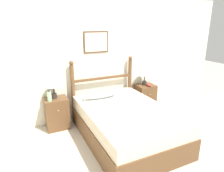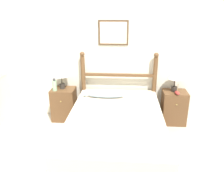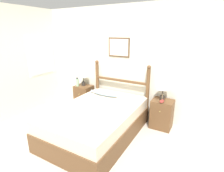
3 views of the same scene
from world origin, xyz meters
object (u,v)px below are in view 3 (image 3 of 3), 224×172
at_px(nightstand_right, 162,114).
at_px(model_boat, 162,101).
at_px(bed, 97,121).
at_px(table_lamp_right, 163,85).
at_px(table_lamp_left, 83,74).
at_px(fish_pillow, 104,94).
at_px(nightstand_left, 84,97).
at_px(bottle, 77,82).

xyz_separation_m(nightstand_right, model_boat, (0.00, -0.11, 0.34)).
relative_size(bed, table_lamp_right, 4.84).
bearing_deg(table_lamp_left, nightstand_right, -0.84).
xyz_separation_m(bed, model_boat, (1.04, 0.78, 0.36)).
height_order(table_lamp_left, model_boat, table_lamp_left).
bearing_deg(model_boat, fish_pillow, -172.91).
height_order(bed, model_boat, model_boat).
xyz_separation_m(nightstand_left, nightstand_right, (2.07, 0.00, 0.00)).
distance_m(nightstand_left, table_lamp_right, 2.14).
height_order(bottle, model_boat, bottle).
bearing_deg(fish_pillow, table_lamp_left, 160.12).
height_order(bed, fish_pillow, fish_pillow).
distance_m(nightstand_right, bottle, 2.23).
relative_size(bed, nightstand_right, 3.36).
distance_m(table_lamp_left, bottle, 0.26).
relative_size(bed, bottle, 8.87).
height_order(nightstand_right, bottle, bottle).
relative_size(nightstand_left, model_boat, 3.37).
relative_size(table_lamp_left, model_boat, 2.34).
bearing_deg(fish_pillow, nightstand_left, 161.66).
xyz_separation_m(bed, table_lamp_right, (1.01, 0.92, 0.65)).
bearing_deg(bottle, bed, -34.94).
bearing_deg(table_lamp_left, fish_pillow, -19.88).
bearing_deg(model_boat, nightstand_left, 176.85).
bearing_deg(model_boat, table_lamp_right, 102.33).
distance_m(nightstand_right, table_lamp_left, 2.18).
height_order(bed, nightstand_left, nightstand_left).
distance_m(model_boat, fish_pillow, 1.27).
relative_size(nightstand_right, table_lamp_right, 1.44).
distance_m(table_lamp_left, fish_pillow, 0.94).
height_order(bottle, fish_pillow, bottle).
bearing_deg(nightstand_left, bottle, -143.55).
relative_size(nightstand_left, fish_pillow, 0.90).
bearing_deg(table_lamp_left, bed, -41.42).
bearing_deg(nightstand_left, table_lamp_left, 118.94).
relative_size(table_lamp_left, fish_pillow, 0.62).
bearing_deg(bottle, nightstand_right, 2.34).
distance_m(table_lamp_right, bottle, 2.18).
distance_m(table_lamp_left, model_boat, 2.11).
bearing_deg(fish_pillow, nightstand_right, 12.18).
xyz_separation_m(table_lamp_right, bottle, (-2.16, -0.11, -0.21)).
distance_m(nightstand_right, fish_pillow, 1.32).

